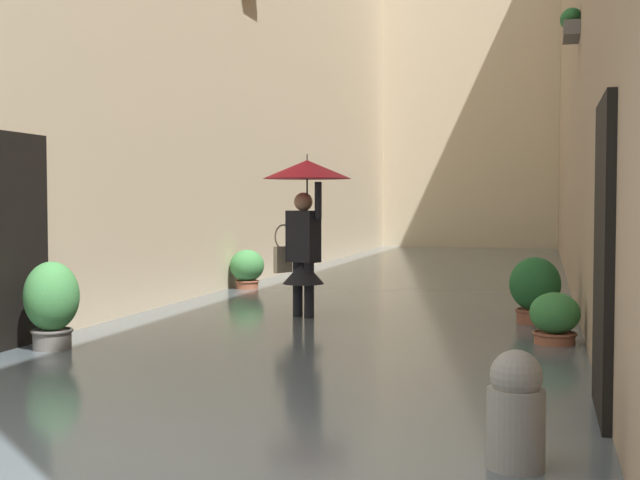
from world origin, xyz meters
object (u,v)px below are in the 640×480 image
object	(u,v)px
potted_plant_far_left	(535,292)
potted_plant_near_right	(52,307)
potted_plant_mid_right	(247,270)
person_wading	(305,206)
mooring_bollard	(516,425)
potted_plant_near_left	(555,323)

from	to	relation	value
potted_plant_far_left	potted_plant_near_right	world-z (taller)	potted_plant_near_right
potted_plant_mid_right	potted_plant_near_right	xyz separation A→B (m)	(-0.13, 5.65, 0.11)
potted_plant_far_left	potted_plant_near_right	distance (m)	5.24
potted_plant_far_left	potted_plant_mid_right	size ratio (longest dim) A/B	1.17
person_wading	potted_plant_mid_right	distance (m)	3.63
potted_plant_far_left	mooring_bollard	distance (m)	5.36
potted_plant_far_left	potted_plant_near_right	bearing A→B (deg)	33.81
potted_plant_mid_right	person_wading	bearing A→B (deg)	121.67
potted_plant_mid_right	potted_plant_near_left	bearing A→B (deg)	138.77
potted_plant_far_left	mooring_bollard	bearing A→B (deg)	89.61
potted_plant_far_left	person_wading	bearing A→B (deg)	4.72
potted_plant_far_left	potted_plant_mid_right	world-z (taller)	potted_plant_far_left
person_wading	potted_plant_near_right	size ratio (longest dim) A/B	2.14
person_wading	potted_plant_far_left	distance (m)	2.84
person_wading	potted_plant_mid_right	xyz separation A→B (m)	(1.82, -2.96, -1.04)
person_wading	potted_plant_near_left	size ratio (longest dim) A/B	3.19
potted_plant_far_left	potted_plant_near_left	size ratio (longest dim) A/B	1.38
potted_plant_near_left	mooring_bollard	xyz separation A→B (m)	(0.24, 3.99, 0.03)
potted_plant_mid_right	mooring_bollard	world-z (taller)	potted_plant_mid_right
person_wading	potted_plant_near_right	world-z (taller)	person_wading
potted_plant_far_left	potted_plant_near_left	world-z (taller)	potted_plant_far_left
potted_plant_near_right	potted_plant_mid_right	bearing A→B (deg)	-88.68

